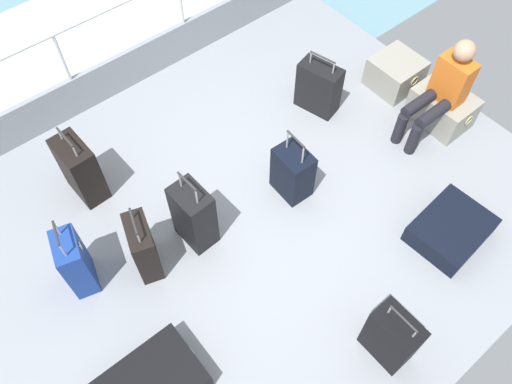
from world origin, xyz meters
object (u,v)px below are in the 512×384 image
suitcase_2 (319,88)px  suitcase_8 (143,247)px  suitcase_4 (391,337)px  suitcase_3 (194,216)px  cargo_crate_1 (442,108)px  suitcase_0 (75,262)px  suitcase_7 (292,172)px  passenger_seated (442,90)px  suitcase_1 (80,170)px  cargo_crate_0 (395,73)px  suitcase_5 (451,229)px

suitcase_2 → suitcase_8: bearing=-80.0°
suitcase_8 → suitcase_4: bearing=29.4°
suitcase_3 → suitcase_8: 0.49m
suitcase_8 → suitcase_2: bearing=100.0°
cargo_crate_1 → suitcase_0: (-0.76, -3.79, 0.13)m
suitcase_3 → suitcase_7: bearing=80.8°
suitcase_7 → suitcase_2: bearing=124.3°
passenger_seated → suitcase_1: size_ratio=1.33×
cargo_crate_0 → suitcase_5: bearing=-32.9°
suitcase_4 → suitcase_1: bearing=-159.8°
suitcase_1 → suitcase_7: 1.95m
suitcase_0 → suitcase_2: (-0.20, 2.93, -0.04)m
suitcase_4 → suitcase_5: size_ratio=0.95×
cargo_crate_1 → suitcase_3: (-0.49, -2.79, 0.16)m
suitcase_2 → suitcase_8: 2.46m
suitcase_2 → suitcase_5: 1.94m
suitcase_5 → suitcase_8: 2.71m
cargo_crate_0 → cargo_crate_1: bearing=-1.8°
suitcase_8 → suitcase_3: bearing=85.0°
cargo_crate_0 → suitcase_8: size_ratio=0.71×
suitcase_0 → cargo_crate_0: bearing=88.5°
passenger_seated → suitcase_7: size_ratio=1.40×
cargo_crate_1 → passenger_seated: (0.00, -0.18, 0.37)m
suitcase_5 → passenger_seated: bearing=138.7°
cargo_crate_0 → passenger_seated: (0.66, -0.20, 0.38)m
suitcase_5 → cargo_crate_1: bearing=133.2°
cargo_crate_0 → passenger_seated: 0.79m
suitcase_0 → suitcase_4: suitcase_0 is taller
passenger_seated → suitcase_2: bearing=-144.6°
cargo_crate_0 → suitcase_7: (0.33, -1.81, 0.10)m
passenger_seated → suitcase_2: passenger_seated is taller
suitcase_1 → suitcase_8: bearing=1.0°
passenger_seated → suitcase_0: bearing=-101.8°
suitcase_3 → suitcase_7: 1.01m
cargo_crate_0 → passenger_seated: size_ratio=0.49×
cargo_crate_1 → suitcase_7: size_ratio=0.84×
cargo_crate_0 → suitcase_0: 3.82m
suitcase_1 → suitcase_3: 1.19m
suitcase_5 → suitcase_7: (-1.29, -0.76, 0.17)m
cargo_crate_0 → suitcase_3: suitcase_3 is taller
cargo_crate_1 → suitcase_7: (-0.33, -1.79, 0.09)m
cargo_crate_0 → suitcase_1: bearing=-105.2°
cargo_crate_0 → suitcase_1: size_ratio=0.65×
cargo_crate_0 → cargo_crate_1: size_ratio=0.81×
suitcase_2 → suitcase_7: 1.13m
cargo_crate_0 → cargo_crate_1: (0.66, -0.02, 0.01)m
suitcase_7 → suitcase_3: bearing=-99.2°
cargo_crate_1 → suitcase_7: 1.83m
cargo_crate_0 → suitcase_5: cargo_crate_0 is taller
suitcase_1 → suitcase_5: size_ratio=1.10×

